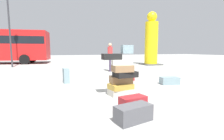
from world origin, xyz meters
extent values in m
plane|color=#9E9E99|center=(0.00, 0.00, 0.00)|extent=(80.00, 80.00, 0.00)
cube|color=beige|center=(0.28, -0.14, 0.10)|extent=(0.74, 0.55, 0.19)
cube|color=#B28C33|center=(0.25, -0.17, 0.27)|extent=(0.71, 0.56, 0.15)
cube|color=olive|center=(0.29, -0.08, 0.44)|extent=(0.64, 0.47, 0.20)
cube|color=black|center=(0.35, -0.25, 0.62)|extent=(0.66, 0.50, 0.16)
cube|color=olive|center=(0.25, -0.30, 0.80)|extent=(0.54, 0.38, 0.18)
cube|color=beige|center=(0.24, -0.24, 0.96)|extent=(0.57, 0.45, 0.15)
cube|color=black|center=(-0.01, -0.11, 1.12)|extent=(0.52, 0.37, 0.17)
cube|color=gray|center=(0.49, -0.05, 1.32)|extent=(0.33, 0.24, 0.24)
cube|color=maroon|center=(0.14, -1.21, 0.13)|extent=(0.65, 0.42, 0.26)
cube|color=#4C4C51|center=(-0.16, -1.85, 0.15)|extent=(0.75, 0.48, 0.30)
cube|color=gray|center=(-1.15, 2.15, 0.29)|extent=(0.25, 0.38, 0.59)
cube|color=gray|center=(2.59, 0.69, 0.14)|extent=(0.74, 0.49, 0.27)
cube|color=maroon|center=(1.40, 1.96, 0.10)|extent=(0.64, 0.48, 0.21)
cylinder|color=#3F334C|center=(1.64, 5.16, 0.41)|extent=(0.12, 0.12, 0.83)
cylinder|color=#3F334C|center=(1.57, 4.95, 0.41)|extent=(0.12, 0.12, 0.83)
cylinder|color=red|center=(1.60, 5.05, 1.17)|extent=(0.30, 0.30, 0.68)
sphere|color=tan|center=(1.60, 5.05, 1.62)|extent=(0.22, 0.22, 0.22)
cylinder|color=yellow|center=(6.44, 8.26, 1.87)|extent=(1.12, 1.12, 3.73)
sphere|color=yellow|center=(6.44, 8.26, 4.17)|extent=(0.87, 0.87, 0.87)
cube|color=#4C4C4C|center=(6.44, 8.26, 0.05)|extent=(1.57, 1.57, 0.10)
cylinder|color=black|center=(-4.05, 14.80, 0.45)|extent=(0.92, 0.35, 0.90)
cylinder|color=black|center=(-4.34, 12.32, 0.45)|extent=(0.92, 0.35, 0.90)
cylinder|color=#333338|center=(-4.78, 9.80, 3.33)|extent=(0.12, 0.12, 6.67)
camera|label=1|loc=(-1.43, -4.43, 1.29)|focal=26.13mm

